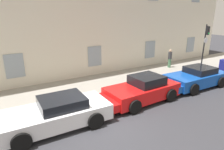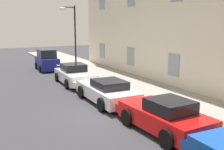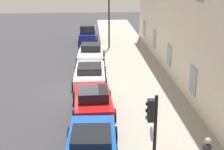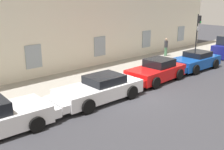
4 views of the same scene
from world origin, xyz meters
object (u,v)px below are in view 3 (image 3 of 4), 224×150
traffic_light (152,134)px  sportscar_white_middle (93,101)px  sportscar_tail_end (92,143)px  sportscar_red_lead (91,55)px  sportscar_yellow_flank (90,73)px  street_lamp (104,5)px  hatchback_distant (88,35)px

traffic_light → sportscar_white_middle: bearing=-167.9°
sportscar_tail_end → traffic_light: size_ratio=1.27×
sportscar_red_lead → sportscar_yellow_flank: size_ratio=0.94×
traffic_light → street_lamp: (-22.37, -0.40, 1.40)m
sportscar_tail_end → hatchback_distant: hatchback_distant is taller
hatchback_distant → traffic_light: size_ratio=0.98×
sportscar_tail_end → traffic_light: (3.33, 1.76, 2.08)m
street_lamp → sportscar_red_lead: bearing=-16.1°
sportscar_red_lead → hatchback_distant: 7.07m
sportscar_tail_end → street_lamp: bearing=175.9°
sportscar_yellow_flank → street_lamp: bearing=171.6°
sportscar_yellow_flank → sportscar_tail_end: (9.44, 0.05, 0.00)m
hatchback_distant → traffic_light: 25.03m
sportscar_red_lead → sportscar_tail_end: sportscar_red_lead is taller
sportscar_white_middle → sportscar_tail_end: (4.51, -0.09, -0.02)m
hatchback_distant → traffic_light: bearing=4.5°
sportscar_red_lead → street_lamp: 5.87m
street_lamp → traffic_light: bearing=1.0°
traffic_light → street_lamp: street_lamp is taller
sportscar_red_lead → hatchback_distant: bearing=-178.1°
sportscar_tail_end → street_lamp: 19.41m
sportscar_white_middle → hatchback_distant: size_ratio=1.26×
sportscar_yellow_flank → traffic_light: 13.07m
hatchback_distant → traffic_light: (24.89, 1.95, 1.81)m
sportscar_yellow_flank → hatchback_distant: (-12.12, -0.13, 0.27)m
sportscar_white_middle → traffic_light: 8.27m
sportscar_white_middle → traffic_light: size_ratio=1.23×
sportscar_white_middle → hatchback_distant: 17.05m
sportscar_yellow_flank → traffic_light: size_ratio=1.37×
sportscar_white_middle → street_lamp: size_ratio=0.80×
sportscar_tail_end → hatchback_distant: (-21.56, -0.18, 0.27)m
sportscar_white_middle → hatchback_distant: (-17.05, -0.27, 0.25)m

